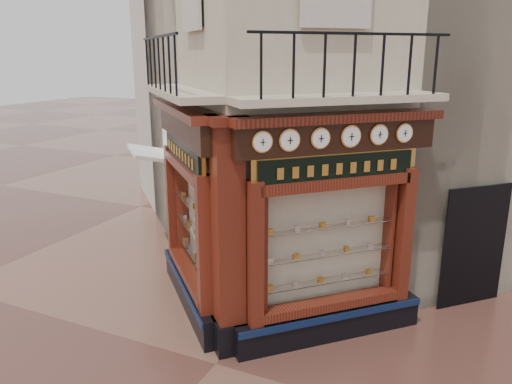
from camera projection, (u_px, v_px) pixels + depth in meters
The scene contains 17 objects.
ground at pixel (216, 364), 8.11m from camera, with size 80.00×80.00×0.00m, color #512E25.
main_building at pixel (337, 5), 11.89m from camera, with size 8.00×8.00×12.00m, color #C3B498.
neighbour_left at pixel (280, 33), 15.19m from camera, with size 8.00×8.00×11.00m, color beige.
neighbour_right at pixel (454, 29), 13.18m from camera, with size 8.00×8.00×11.00m, color beige.
shopfront_left at pixel (190, 211), 9.52m from camera, with size 2.86×2.86×3.98m.
shopfront_right at pixel (332, 232), 8.38m from camera, with size 2.86×2.86×3.98m.
corner_pilaster at pixel (228, 242), 8.03m from camera, with size 0.85×0.85×3.98m.
balcony at pixel (254, 95), 8.28m from camera, with size 5.94×2.97×1.03m.
clock_a at pixel (262, 142), 7.33m from camera, with size 0.27×0.27×0.33m.
clock_b at pixel (289, 140), 7.47m from camera, with size 0.28×0.28×0.35m.
clock_c at pixel (320, 138), 7.65m from camera, with size 0.27×0.27×0.33m.
clock_d at pixel (351, 136), 7.82m from camera, with size 0.29×0.29×0.36m.
clock_e at pixel (379, 135), 7.99m from camera, with size 0.27×0.27×0.34m.
clock_f at pixel (404, 133), 8.15m from camera, with size 0.26×0.26×0.32m.
awning at pixel (157, 255), 12.50m from camera, with size 1.63×0.98×0.08m, color white, non-canonical shape.
signboard_left at pixel (183, 153), 9.20m from camera, with size 2.15×2.15×0.58m.
signboard_right at pixel (337, 168), 8.01m from camera, with size 2.13×2.13×0.57m.
Camera 1 is at (3.58, -6.13, 4.86)m, focal length 35.00 mm.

